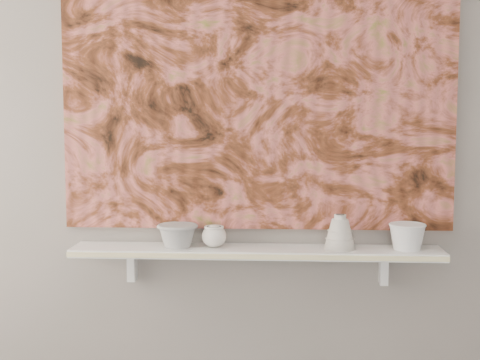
# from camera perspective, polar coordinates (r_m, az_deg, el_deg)

# --- Properties ---
(wall_back) EXTENTS (3.60, 0.00, 3.60)m
(wall_back) POSITION_cam_1_polar(r_m,az_deg,el_deg) (2.59, 1.46, 3.79)
(wall_back) COLOR slate
(wall_back) RESTS_ON floor
(shelf) EXTENTS (1.40, 0.18, 0.03)m
(shelf) POSITION_cam_1_polar(r_m,az_deg,el_deg) (2.54, 1.37, -6.13)
(shelf) COLOR white
(shelf) RESTS_ON wall_back
(shelf_stripe) EXTENTS (1.40, 0.01, 0.02)m
(shelf_stripe) POSITION_cam_1_polar(r_m,az_deg,el_deg) (2.45, 1.29, -6.58)
(shelf_stripe) COLOR beige
(shelf_stripe) RESTS_ON shelf
(bracket_left) EXTENTS (0.03, 0.06, 0.12)m
(bracket_left) POSITION_cam_1_polar(r_m,az_deg,el_deg) (2.68, -9.19, -7.21)
(bracket_left) COLOR white
(bracket_left) RESTS_ON wall_back
(bracket_right) EXTENTS (0.03, 0.06, 0.12)m
(bracket_right) POSITION_cam_1_polar(r_m,az_deg,el_deg) (2.65, 12.14, -7.42)
(bracket_right) COLOR white
(bracket_right) RESTS_ON wall_back
(painting) EXTENTS (1.50, 0.02, 1.10)m
(painting) POSITION_cam_1_polar(r_m,az_deg,el_deg) (2.57, 1.46, 8.01)
(painting) COLOR brown
(painting) RESTS_ON wall_back
(house_motif) EXTENTS (0.09, 0.00, 0.08)m
(house_motif) POSITION_cam_1_polar(r_m,az_deg,el_deg) (2.59, 11.44, 1.07)
(house_motif) COLOR black
(house_motif) RESTS_ON painting
(bowl_grey) EXTENTS (0.20, 0.20, 0.09)m
(bowl_grey) POSITION_cam_1_polar(r_m,az_deg,el_deg) (2.56, -5.36, -4.70)
(bowl_grey) COLOR gray
(bowl_grey) RESTS_ON shelf
(cup_cream) EXTENTS (0.11, 0.11, 0.09)m
(cup_cream) POSITION_cam_1_polar(r_m,az_deg,el_deg) (2.54, -2.23, -4.81)
(cup_cream) COLOR silver
(cup_cream) RESTS_ON shelf
(bell_vessel) EXTENTS (0.13, 0.13, 0.13)m
(bell_vessel) POSITION_cam_1_polar(r_m,az_deg,el_deg) (2.54, 8.52, -4.37)
(bell_vessel) COLOR beige
(bell_vessel) RESTS_ON shelf
(bowl_white) EXTENTS (0.15, 0.15, 0.10)m
(bowl_white) POSITION_cam_1_polar(r_m,az_deg,el_deg) (2.57, 14.08, -4.69)
(bowl_white) COLOR silver
(bowl_white) RESTS_ON shelf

